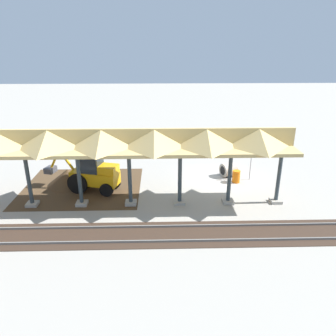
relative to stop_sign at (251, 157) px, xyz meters
The scene contains 9 objects.
ground_plane 2.70m from the stop_sign, ahead, with size 120.00×120.00×0.00m, color #9E998E.
dirt_work_zone 12.32m from the stop_sign, ahead, with size 8.14×7.00×0.01m, color #4C3823.
platform_canopy 9.60m from the stop_sign, 23.64° to the left, with size 19.69×3.20×4.90m.
rail_tracks 7.78m from the stop_sign, 74.55° to the left, with size 60.00×2.58×0.15m.
stop_sign is the anchor object (origin of this frame).
backhoe 11.35m from the stop_sign, ahead, with size 5.38×2.56×2.82m.
dirt_mound 13.35m from the stop_sign, ahead, with size 6.08×6.08×2.34m, color #4C3823.
concrete_pipe 2.05m from the stop_sign, 26.67° to the right, with size 1.34×1.34×1.04m.
traffic_barrel 1.80m from the stop_sign, 22.52° to the left, with size 0.56×0.56×0.90m, color orange.
Camera 1 is at (4.67, 22.44, 9.61)m, focal length 35.00 mm.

